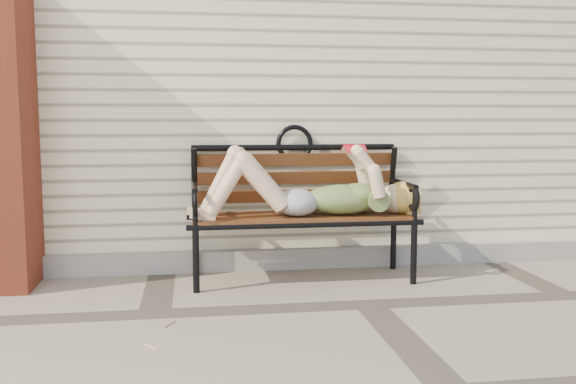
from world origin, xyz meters
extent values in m
plane|color=gray|center=(0.00, 0.00, 0.00)|extent=(80.00, 80.00, 0.00)
cube|color=#F3E7BE|center=(0.00, 3.00, 1.50)|extent=(8.00, 4.00, 3.00)
cube|color=#AAA399|center=(0.00, 0.97, 0.07)|extent=(8.00, 0.10, 0.15)
cylinder|color=black|center=(-1.01, 0.42, 0.22)|extent=(0.04, 0.04, 0.43)
cylinder|color=black|center=(-1.01, 0.85, 0.22)|extent=(0.04, 0.04, 0.43)
cylinder|color=black|center=(0.42, 0.42, 0.22)|extent=(0.04, 0.04, 0.43)
cylinder|color=black|center=(0.42, 0.85, 0.22)|extent=(0.04, 0.04, 0.43)
cube|color=brown|center=(-0.30, 0.63, 0.43)|extent=(1.47, 0.47, 0.03)
cylinder|color=black|center=(-0.30, 0.42, 0.42)|extent=(1.55, 0.04, 0.04)
cylinder|color=black|center=(-0.30, 0.85, 0.42)|extent=(1.55, 0.04, 0.04)
torus|color=black|center=(-0.30, 0.96, 0.92)|extent=(0.27, 0.03, 0.27)
ellipsoid|color=#0A3348|center=(-0.03, 0.60, 0.55)|extent=(0.52, 0.30, 0.20)
ellipsoid|color=#0A3348|center=(0.09, 0.60, 0.58)|extent=(0.25, 0.29, 0.15)
ellipsoid|color=#B0B1B6|center=(-0.34, 0.60, 0.54)|extent=(0.29, 0.33, 0.18)
sphere|color=beige|center=(0.35, 0.60, 0.55)|extent=(0.21, 0.21, 0.21)
ellipsoid|color=#E9AF57|center=(0.40, 0.60, 0.56)|extent=(0.24, 0.25, 0.22)
cube|color=red|center=(0.05, 0.60, 0.92)|extent=(0.14, 0.02, 0.02)
cube|color=beige|center=(0.05, 0.56, 0.89)|extent=(0.14, 0.08, 0.05)
cube|color=beige|center=(0.05, 0.64, 0.89)|extent=(0.14, 0.08, 0.05)
cube|color=red|center=(0.05, 0.56, 0.90)|extent=(0.14, 0.09, 0.05)
cube|color=red|center=(0.05, 0.65, 0.90)|extent=(0.14, 0.09, 0.05)
cylinder|color=tan|center=(-1.05, -0.06, 0.01)|extent=(0.04, 0.10, 0.01)
cylinder|color=tan|center=(-1.92, -0.19, 0.01)|extent=(0.01, 0.14, 0.01)
cylinder|color=tan|center=(-1.75, -0.85, 0.01)|extent=(0.02, 0.12, 0.01)
cylinder|color=tan|center=(-0.98, -0.25, 0.01)|extent=(0.03, 0.15, 0.01)
cylinder|color=tan|center=(-0.62, -0.60, 0.01)|extent=(0.07, 0.14, 0.01)
cylinder|color=tan|center=(-0.39, -1.10, 0.01)|extent=(0.13, 0.09, 0.01)
cylinder|color=tan|center=(-0.59, -1.05, 0.01)|extent=(0.06, 0.13, 0.01)
camera|label=1|loc=(-1.03, -3.58, 1.10)|focal=40.00mm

